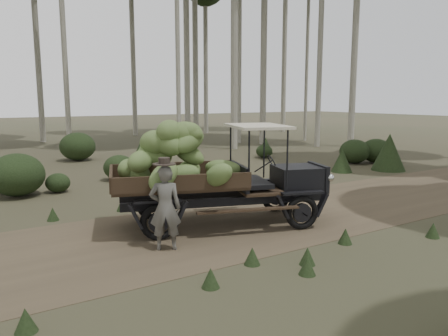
{
  "coord_description": "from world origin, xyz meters",
  "views": [
    {
      "loc": [
        -5.51,
        -7.67,
        2.72
      ],
      "look_at": [
        -0.61,
        0.09,
        1.24
      ],
      "focal_mm": 35.0,
      "sensor_mm": 36.0,
      "label": 1
    }
  ],
  "objects": [
    {
      "name": "dirt_track",
      "position": [
        0.0,
        0.0,
        0.0
      ],
      "size": [
        70.0,
        4.0,
        0.01
      ],
      "primitive_type": "cube",
      "color": "brown",
      "rests_on": "ground"
    },
    {
      "name": "farmer",
      "position": [
        -2.36,
        -0.7,
        0.8
      ],
      "size": [
        0.67,
        0.58,
        1.68
      ],
      "rotation": [
        0.0,
        0.0,
        2.69
      ],
      "color": "#55544E",
      "rests_on": "ground"
    },
    {
      "name": "ground",
      "position": [
        0.0,
        0.0,
        0.0
      ],
      "size": [
        120.0,
        120.0,
        0.0
      ],
      "primitive_type": "plane",
      "color": "#473D2B",
      "rests_on": "ground"
    },
    {
      "name": "banana_truck",
      "position": [
        -1.2,
        0.25,
        1.35
      ],
      "size": [
        4.89,
        2.94,
        2.29
      ],
      "rotation": [
        0.0,
        0.0,
        -0.32
      ],
      "color": "black",
      "rests_on": "ground"
    },
    {
      "name": "undergrowth",
      "position": [
        3.65,
        -0.21,
        0.55
      ],
      "size": [
        23.42,
        23.06,
        1.4
      ],
      "color": "#233319",
      "rests_on": "ground"
    }
  ]
}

